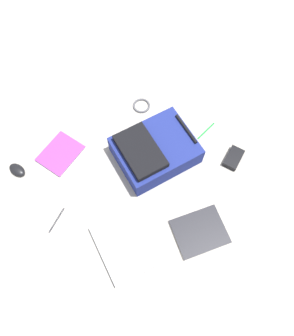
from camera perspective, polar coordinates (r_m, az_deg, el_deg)
The scene contains 10 objects.
ground_plane at distance 1.73m, azimuth -0.35°, elevation -0.26°, with size 3.57×3.57×0.00m, color gray.
backpack at distance 1.70m, azimuth 1.27°, elevation 3.17°, with size 0.43×0.49×0.16m.
laptop at distance 1.59m, azimuth -3.70°, elevation -13.49°, with size 0.39×0.36×0.03m.
book_manual at distance 1.83m, azimuth -15.31°, elevation 2.55°, with size 0.21×0.25×0.01m.
book_blue at distance 1.63m, azimuth 9.45°, elevation -11.23°, with size 0.30×0.32×0.02m.
computer_mouse at distance 1.85m, azimuth -22.33°, elevation -0.32°, with size 0.06×0.10×0.04m, color black.
cable_coil at distance 1.93m, azimuth -1.00°, elevation 11.16°, with size 0.10×0.10×0.01m, color #4C4C51.
power_brick at distance 1.80m, azimuth 15.28°, elevation 1.75°, with size 0.08×0.13×0.03m, color black.
pen_black at distance 1.87m, azimuth 10.58°, elevation 6.62°, with size 0.01×0.01×0.15m, color #198C33.
pen_blue at distance 1.69m, azimuth -15.98°, elevation -8.99°, with size 0.01×0.01×0.14m, color black.
Camera 1 is at (0.48, -0.51, 1.58)m, focal length 33.89 mm.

